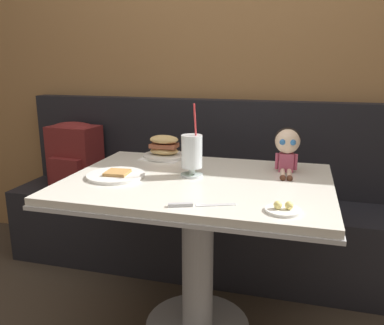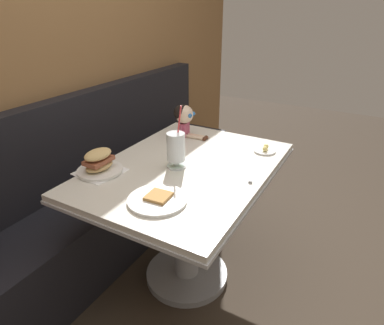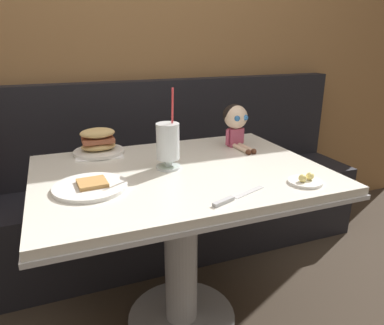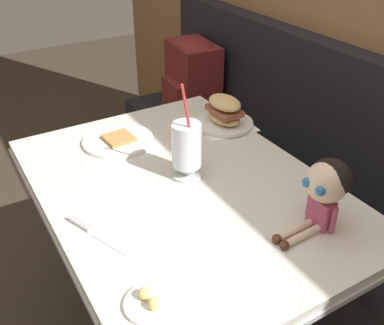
# 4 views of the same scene
# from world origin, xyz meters

# --- Properties ---
(wood_panel_wall) EXTENTS (4.40, 0.08, 2.40)m
(wood_panel_wall) POSITION_xyz_m (0.00, 1.05, 1.20)
(wood_panel_wall) COLOR olive
(wood_panel_wall) RESTS_ON ground
(booth_bench) EXTENTS (2.60, 0.48, 1.00)m
(booth_bench) POSITION_xyz_m (0.00, 0.81, 0.33)
(booth_bench) COLOR black
(booth_bench) RESTS_ON ground
(diner_table) EXTENTS (1.11, 0.81, 0.74)m
(diner_table) POSITION_xyz_m (0.00, 0.18, 0.54)
(diner_table) COLOR silver
(diner_table) RESTS_ON ground
(toast_plate) EXTENTS (0.25, 0.25, 0.03)m
(toast_plate) POSITION_xyz_m (-0.35, 0.11, 0.75)
(toast_plate) COLOR white
(toast_plate) RESTS_ON diner_table
(milkshake_glass) EXTENTS (0.10, 0.10, 0.32)m
(milkshake_glass) POSITION_xyz_m (-0.04, 0.21, 0.84)
(milkshake_glass) COLOR silver
(milkshake_glass) RESTS_ON diner_table
(sandwich_plate) EXTENTS (0.22, 0.22, 0.12)m
(sandwich_plate) POSITION_xyz_m (-0.26, 0.51, 0.79)
(sandwich_plate) COLOR white
(sandwich_plate) RESTS_ON diner_table
(butter_saucer) EXTENTS (0.12, 0.12, 0.04)m
(butter_saucer) POSITION_xyz_m (0.37, -0.11, 0.75)
(butter_saucer) COLOR white
(butter_saucer) RESTS_ON diner_table
(butter_knife) EXTENTS (0.23, 0.10, 0.01)m
(butter_knife) POSITION_xyz_m (0.06, -0.14, 0.74)
(butter_knife) COLOR silver
(butter_knife) RESTS_ON diner_table
(seated_doll) EXTENTS (0.12, 0.22, 0.20)m
(seated_doll) POSITION_xyz_m (0.35, 0.40, 0.87)
(seated_doll) COLOR #B74C6B
(seated_doll) RESTS_ON diner_table
(backpack) EXTENTS (0.32, 0.27, 0.41)m
(backpack) POSITION_xyz_m (-0.96, 0.78, 0.66)
(backpack) COLOR maroon
(backpack) RESTS_ON booth_bench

